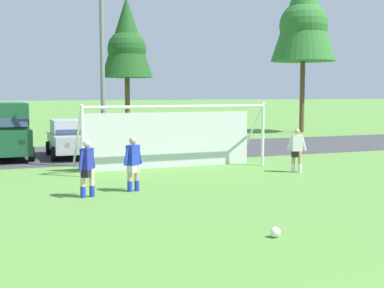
# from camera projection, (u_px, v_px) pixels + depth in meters

# --- Properties ---
(ground_plane) EXTENTS (400.00, 400.00, 0.00)m
(ground_plane) POSITION_uv_depth(u_px,v_px,m) (122.00, 177.00, 18.24)
(ground_plane) COLOR #598C3D
(parking_lot_strip) EXTENTS (52.00, 8.40, 0.01)m
(parking_lot_strip) POSITION_uv_depth(u_px,v_px,m) (84.00, 154.00, 25.42)
(parking_lot_strip) COLOR #3D3D3F
(parking_lot_strip) RESTS_ON ground
(soccer_ball) EXTENTS (0.22, 0.22, 0.22)m
(soccer_ball) POSITION_uv_depth(u_px,v_px,m) (275.00, 232.00, 10.65)
(soccer_ball) COLOR white
(soccer_ball) RESTS_ON ground
(soccer_goal) EXTENTS (7.47, 2.16, 2.57)m
(soccer_goal) POSITION_uv_depth(u_px,v_px,m) (172.00, 135.00, 20.41)
(soccer_goal) COLOR white
(soccer_goal) RESTS_ON ground
(player_striker_near) EXTENTS (0.60, 0.57, 1.64)m
(player_striker_near) POSITION_uv_depth(u_px,v_px,m) (87.00, 168.00, 14.71)
(player_striker_near) COLOR beige
(player_striker_near) RESTS_ON ground
(player_midfield_center) EXTENTS (0.69, 0.43, 1.64)m
(player_midfield_center) POSITION_uv_depth(u_px,v_px,m) (133.00, 164.00, 15.60)
(player_midfield_center) COLOR tan
(player_midfield_center) RESTS_ON ground
(player_defender_far) EXTENTS (0.71, 0.35, 1.64)m
(player_defender_far) POSITION_uv_depth(u_px,v_px,m) (297.00, 150.00, 19.34)
(player_defender_far) COLOR tan
(player_defender_far) RESTS_ON ground
(parked_car_slot_left) EXTENTS (2.25, 4.82, 2.52)m
(parked_car_slot_left) POSITION_uv_depth(u_px,v_px,m) (5.00, 129.00, 23.49)
(parked_car_slot_left) COLOR #194C2D
(parked_car_slot_left) RESTS_ON ground
(parked_car_slot_center_left) EXTENTS (2.10, 4.23, 1.72)m
(parked_car_slot_center_left) POSITION_uv_depth(u_px,v_px,m) (71.00, 138.00, 24.07)
(parked_car_slot_center_left) COLOR #B2B2BC
(parked_car_slot_center_left) RESTS_ON ground
(parked_car_slot_center) EXTENTS (2.17, 4.27, 1.72)m
(parked_car_slot_center) POSITION_uv_depth(u_px,v_px,m) (145.00, 133.00, 27.18)
(parked_car_slot_center) COLOR black
(parked_car_slot_center) RESTS_ON ground
(tree_center_back) EXTENTS (3.65, 3.65, 9.73)m
(tree_center_back) POSITION_uv_depth(u_px,v_px,m) (127.00, 40.00, 36.71)
(tree_center_back) COLOR brown
(tree_center_back) RESTS_ON ground
(tree_mid_right) EXTENTS (4.79, 4.79, 12.77)m
(tree_mid_right) POSITION_uv_depth(u_px,v_px,m) (304.00, 14.00, 38.46)
(tree_mid_right) COLOR brown
(tree_mid_right) RESTS_ON ground
(street_lamp) EXTENTS (2.00, 0.32, 7.64)m
(street_lamp) POSITION_uv_depth(u_px,v_px,m) (107.00, 67.00, 20.30)
(street_lamp) COLOR slate
(street_lamp) RESTS_ON ground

